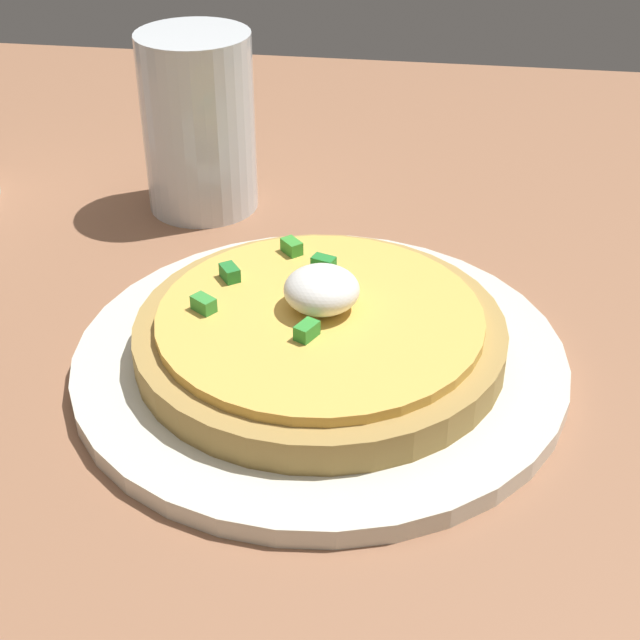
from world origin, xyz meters
TOP-DOWN VIEW (x-y plane):
  - dining_table at (0.00, 0.00)cm, footprint 93.74×68.59cm
  - plate at (-6.23, -9.45)cm, footprint 26.61×26.61cm
  - pizza at (-6.20, -9.43)cm, footprint 19.84×19.84cm
  - cup_far at (12.37, 1.71)cm, footprint 7.76×7.76cm

SIDE VIEW (x-z plane):
  - dining_table at x=0.00cm, z-range 0.00..2.36cm
  - plate at x=-6.23cm, z-range 2.36..3.47cm
  - pizza at x=-6.20cm, z-range 2.38..7.08cm
  - cup_far at x=12.37cm, z-range 1.72..14.12cm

